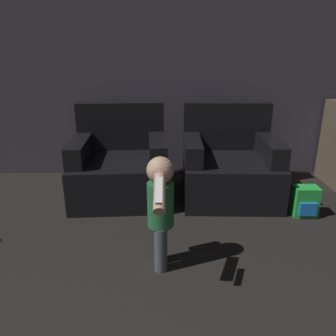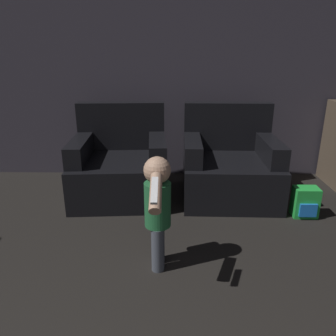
% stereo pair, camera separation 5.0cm
% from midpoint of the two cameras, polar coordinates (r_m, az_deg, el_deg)
% --- Properties ---
extents(wall_back, '(8.40, 0.05, 2.60)m').
position_cam_midpoint_polar(wall_back, '(3.82, -3.59, 17.92)').
color(wall_back, '#3D3842').
rests_on(wall_back, ground_plane).
extents(armchair_left, '(0.97, 0.95, 0.91)m').
position_cam_midpoint_polar(armchair_left, '(3.37, -7.85, 0.38)').
color(armchair_left, black).
rests_on(armchair_left, ground_plane).
extents(armchair_right, '(0.93, 0.91, 0.91)m').
position_cam_midpoint_polar(armchair_right, '(3.38, 11.00, 0.28)').
color(armchair_right, black).
rests_on(armchair_right, ground_plane).
extents(person_toddler, '(0.17, 0.55, 0.79)m').
position_cam_midpoint_polar(person_toddler, '(2.13, -1.15, -6.45)').
color(person_toddler, '#474C56').
rests_on(person_toddler, ground_plane).
extents(toy_backpack, '(0.21, 0.17, 0.27)m').
position_cam_midpoint_polar(toy_backpack, '(3.19, 23.20, -5.52)').
color(toy_backpack, green).
rests_on(toy_backpack, ground_plane).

